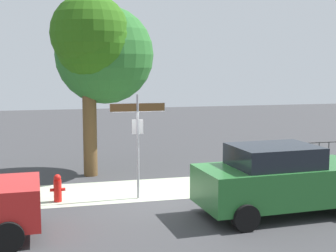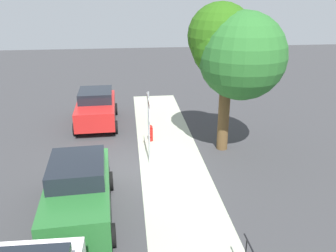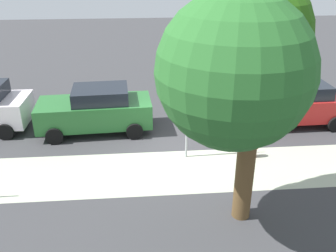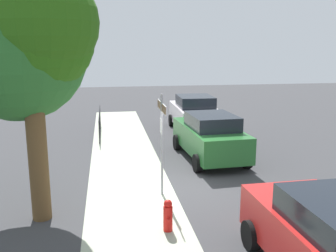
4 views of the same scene
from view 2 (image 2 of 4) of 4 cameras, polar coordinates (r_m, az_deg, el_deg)
ground_plane at (r=13.80m, az=-4.49°, el=-7.15°), size 60.00×60.00×0.00m
sidewalk_strip at (r=12.19m, az=2.17°, el=-11.29°), size 24.00×2.60×0.00m
street_sign at (r=13.47m, az=-3.14°, el=1.84°), size 1.58×0.07×2.99m
shade_tree at (r=14.15m, az=10.43°, el=12.07°), size 3.56×3.74×6.14m
car_red at (r=18.40m, az=-11.53°, el=2.95°), size 4.12×2.17×1.74m
car_green at (r=11.12m, az=-14.27°, el=-10.01°), size 4.43×2.26×1.79m
fire_hydrant at (r=16.18m, az=-2.84°, el=-1.14°), size 0.42×0.22×0.78m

